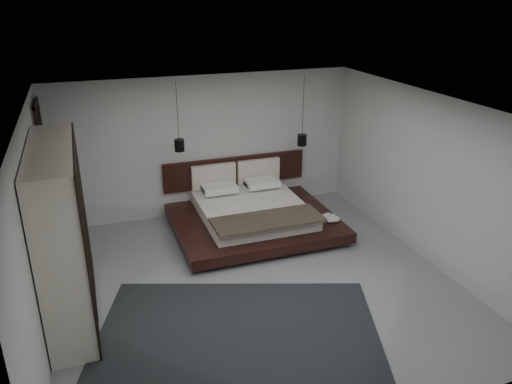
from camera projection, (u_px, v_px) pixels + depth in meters
name	position (u px, v px, depth m)	size (l,w,h in m)	color
floor	(256.00, 284.00, 7.84)	(6.00, 6.00, 0.00)	gray
ceiling	(256.00, 108.00, 6.79)	(6.00, 6.00, 0.00)	white
wall_back	(206.00, 146.00, 9.93)	(6.00, 6.00, 0.00)	beige
wall_front	(362.00, 321.00, 4.69)	(6.00, 6.00, 0.00)	beige
wall_left	(36.00, 233.00, 6.39)	(6.00, 6.00, 0.00)	beige
wall_right	(427.00, 178.00, 8.24)	(6.00, 6.00, 0.00)	beige
lattice_screen	(47.00, 177.00, 8.58)	(0.05, 0.90, 2.60)	black
bed	(252.00, 213.00, 9.57)	(3.00, 2.48, 1.11)	black
book_lower	(326.00, 219.00, 9.35)	(0.24, 0.32, 0.03)	#99724C
book_upper	(326.00, 219.00, 9.31)	(0.22, 0.30, 0.02)	#99724C
pendant_left	(179.00, 145.00, 9.11)	(0.18, 0.18, 1.26)	black
pendant_right	(302.00, 140.00, 9.92)	(0.18, 0.18, 1.40)	black
wardrobe	(63.00, 234.00, 6.73)	(0.59, 2.50, 2.45)	silver
rug	(238.00, 339.00, 6.58)	(3.74, 2.67, 0.02)	black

